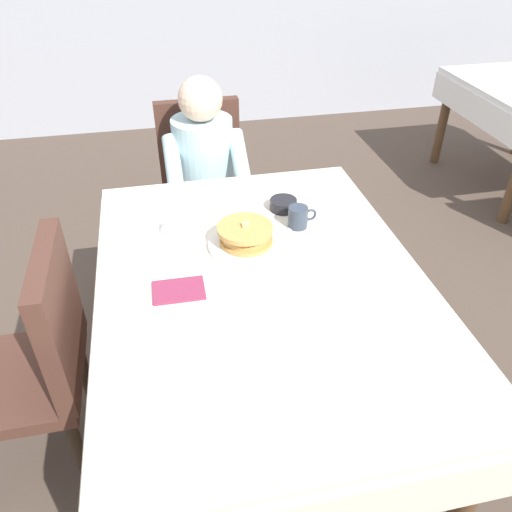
{
  "coord_description": "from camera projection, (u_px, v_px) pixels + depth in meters",
  "views": [
    {
      "loc": [
        -0.3,
        -1.31,
        1.8
      ],
      "look_at": [
        -0.01,
        0.06,
        0.79
      ],
      "focal_mm": 35.45,
      "sensor_mm": 36.0,
      "label": 1
    }
  ],
  "objects": [
    {
      "name": "dining_table_main",
      "position": [
        262.0,
        298.0,
        1.76
      ],
      "size": [
        1.12,
        1.52,
        0.74
      ],
      "color": "silver",
      "rests_on": "ground"
    },
    {
      "name": "syrup_pitcher",
      "position": [
        168.0,
        224.0,
        1.92
      ],
      "size": [
        0.08,
        0.08,
        0.07
      ],
      "color": "silver",
      "rests_on": "dining_table_main"
    },
    {
      "name": "napkin_folded",
      "position": [
        179.0,
        290.0,
        1.65
      ],
      "size": [
        0.17,
        0.12,
        0.01
      ],
      "primitive_type": "cube",
      "rotation": [
        0.0,
        0.0,
        -0.02
      ],
      "color": "#8C2D4C",
      "rests_on": "dining_table_main"
    },
    {
      "name": "bowl_butter",
      "position": [
        283.0,
        204.0,
        2.06
      ],
      "size": [
        0.11,
        0.11,
        0.04
      ],
      "primitive_type": "cylinder",
      "color": "black",
      "rests_on": "dining_table_main"
    },
    {
      "name": "chair_left_side",
      "position": [
        39.0,
        356.0,
        1.7
      ],
      "size": [
        0.45,
        0.44,
        0.93
      ],
      "rotation": [
        0.0,
        0.0,
        1.57
      ],
      "color": "#4C2D23",
      "rests_on": "ground"
    },
    {
      "name": "diner_person",
      "position": [
        205.0,
        168.0,
        2.54
      ],
      "size": [
        0.4,
        0.43,
        1.12
      ],
      "rotation": [
        0.0,
        0.0,
        3.14
      ],
      "color": "silver",
      "rests_on": "ground"
    },
    {
      "name": "spoon_near_edge",
      "position": [
        277.0,
        297.0,
        1.63
      ],
      "size": [
        0.15,
        0.02,
        0.0
      ],
      "primitive_type": "cube",
      "rotation": [
        0.0,
        0.0,
        -0.04
      ],
      "color": "silver",
      "rests_on": "dining_table_main"
    },
    {
      "name": "breakfast_stack",
      "position": [
        246.0,
        234.0,
        1.83
      ],
      "size": [
        0.2,
        0.2,
        0.08
      ],
      "color": "tan",
      "rests_on": "plate_breakfast"
    },
    {
      "name": "plate_breakfast",
      "position": [
        246.0,
        244.0,
        1.86
      ],
      "size": [
        0.28,
        0.28,
        0.02
      ],
      "primitive_type": "cylinder",
      "color": "white",
      "rests_on": "dining_table_main"
    },
    {
      "name": "cup_coffee",
      "position": [
        298.0,
        217.0,
        1.95
      ],
      "size": [
        0.11,
        0.08,
        0.08
      ],
      "color": "#333D4C",
      "rests_on": "dining_table_main"
    },
    {
      "name": "chair_diner",
      "position": [
        203.0,
        179.0,
        2.75
      ],
      "size": [
        0.44,
        0.45,
        0.93
      ],
      "rotation": [
        0.0,
        0.0,
        3.14
      ],
      "color": "#4C2D23",
      "rests_on": "ground"
    },
    {
      "name": "knife_right_of_plate",
      "position": [
        297.0,
        242.0,
        1.88
      ],
      "size": [
        0.03,
        0.2,
        0.0
      ],
      "primitive_type": "cube",
      "rotation": [
        0.0,
        0.0,
        1.63
      ],
      "color": "silver",
      "rests_on": "dining_table_main"
    },
    {
      "name": "fork_left_of_plate",
      "position": [
        195.0,
        255.0,
        1.81
      ],
      "size": [
        0.03,
        0.18,
        0.0
      ],
      "primitive_type": "cube",
      "rotation": [
        0.0,
        0.0,
        1.69
      ],
      "color": "silver",
      "rests_on": "dining_table_main"
    },
    {
      "name": "ground_plane",
      "position": [
        261.0,
        414.0,
        2.14
      ],
      "size": [
        14.0,
        14.0,
        0.0
      ],
      "primitive_type": "plane",
      "color": "brown"
    }
  ]
}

